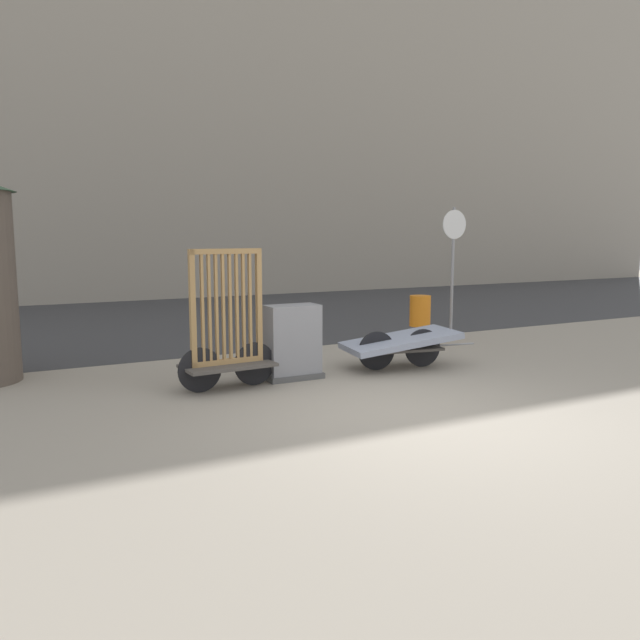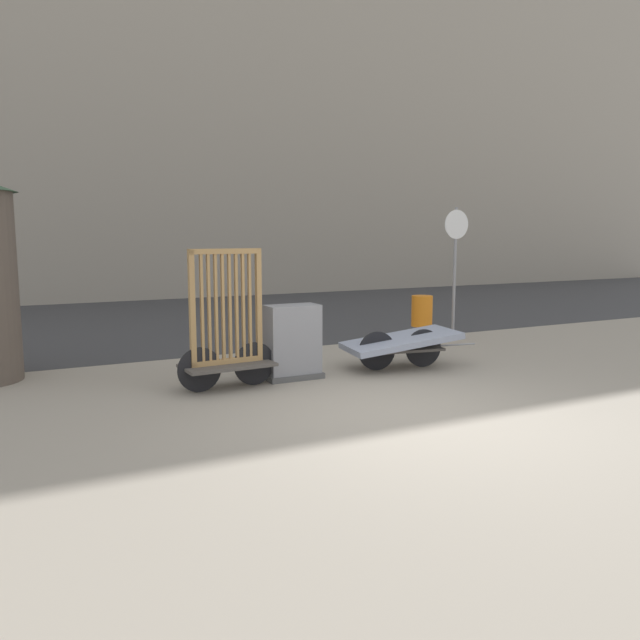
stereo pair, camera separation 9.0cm
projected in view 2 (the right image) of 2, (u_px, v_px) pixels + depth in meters
name	position (u px, v px, depth m)	size (l,w,h in m)	color
ground_plane	(406.00, 416.00, 7.07)	(60.00, 60.00, 0.00)	gray
road_strip	(187.00, 318.00, 15.36)	(56.00, 9.77, 0.01)	#38383A
building_facade	(125.00, 66.00, 20.42)	(48.00, 4.00, 15.06)	#9E9384
bike_cart_with_bedframe	(227.00, 340.00, 8.28)	(1.99, 0.72, 1.86)	#4C4742
bike_cart_with_mattress	(401.00, 343.00, 9.56)	(2.20, 1.20, 0.59)	#4C4742
utility_cabinet	(293.00, 345.00, 8.88)	(0.82, 0.45, 1.06)	#4C4C4C
trash_bin	(422.00, 311.00, 12.11)	(0.41, 0.41, 0.88)	gray
sign_post	(455.00, 253.00, 12.30)	(0.57, 0.06, 2.58)	gray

